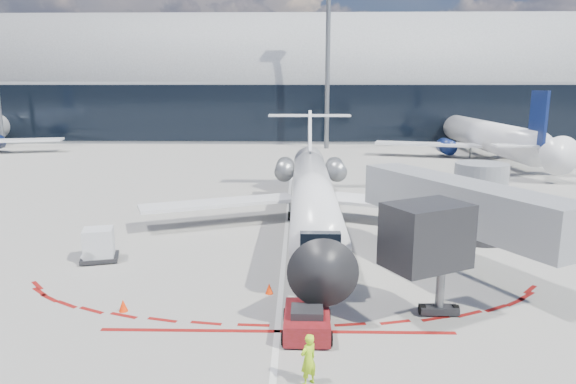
{
  "coord_description": "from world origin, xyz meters",
  "views": [
    {
      "loc": [
        0.82,
        -30.1,
        9.51
      ],
      "look_at": [
        0.17,
        0.23,
        3.16
      ],
      "focal_mm": 32.0,
      "sensor_mm": 36.0,
      "label": 1
    }
  ],
  "objects_px": {
    "regional_jet": "(313,191)",
    "pushback_tug": "(307,321)",
    "ramp_worker": "(308,359)",
    "uld_container": "(99,245)"
  },
  "relations": [
    {
      "from": "pushback_tug",
      "to": "uld_container",
      "type": "bearing_deg",
      "value": 144.95
    },
    {
      "from": "uld_container",
      "to": "ramp_worker",
      "type": "bearing_deg",
      "value": -61.51
    },
    {
      "from": "pushback_tug",
      "to": "uld_container",
      "type": "relative_size",
      "value": 1.94
    },
    {
      "from": "pushback_tug",
      "to": "uld_container",
      "type": "distance_m",
      "value": 13.97
    },
    {
      "from": "ramp_worker",
      "to": "uld_container",
      "type": "relative_size",
      "value": 0.76
    },
    {
      "from": "ramp_worker",
      "to": "uld_container",
      "type": "bearing_deg",
      "value": -87.04
    },
    {
      "from": "regional_jet",
      "to": "ramp_worker",
      "type": "bearing_deg",
      "value": -91.83
    },
    {
      "from": "ramp_worker",
      "to": "uld_container",
      "type": "xyz_separation_m",
      "value": [
        -11.29,
        11.68,
        0.02
      ]
    },
    {
      "from": "regional_jet",
      "to": "uld_container",
      "type": "xyz_separation_m",
      "value": [
        -11.9,
        -7.43,
        -1.56
      ]
    },
    {
      "from": "regional_jet",
      "to": "pushback_tug",
      "type": "height_order",
      "value": "regional_jet"
    }
  ]
}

